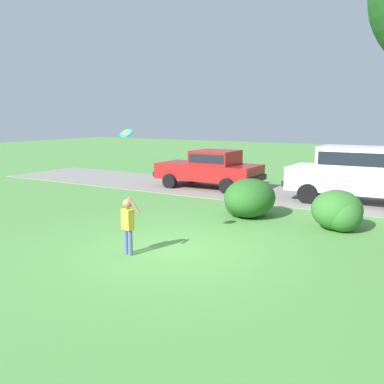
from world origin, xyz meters
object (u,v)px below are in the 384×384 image
(parked_sedan, at_px, (211,168))
(child_thrower, at_px, (128,222))
(parked_suv, at_px, (357,172))
(frisbee, at_px, (126,133))

(parked_sedan, relative_size, child_thrower, 3.45)
(parked_sedan, relative_size, parked_suv, 0.94)
(child_thrower, bearing_deg, parked_sedan, 108.42)
(parked_sedan, height_order, frisbee, frisbee)
(parked_sedan, bearing_deg, parked_suv, -2.30)
(parked_sedan, xyz_separation_m, child_thrower, (2.91, -8.75, -0.13))
(parked_sedan, height_order, parked_suv, parked_suv)
(parked_suv, distance_m, child_thrower, 9.00)
(frisbee, bearing_deg, parked_suv, 68.99)
(parked_suv, height_order, child_thrower, parked_suv)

